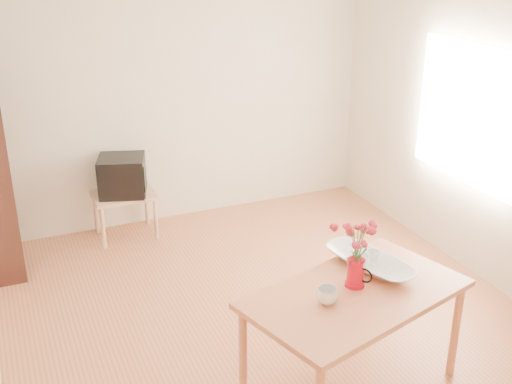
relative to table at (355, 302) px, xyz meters
name	(u,v)px	position (x,y,z in m)	size (l,w,h in m)	color
room	(276,167)	(-0.14, 0.91, 0.63)	(4.50, 4.50, 4.50)	#A45C3A
table	(355,302)	(0.00, 0.00, 0.00)	(1.58, 1.17, 0.75)	#B9643F
tv_stand	(124,200)	(-0.87, 2.88, -0.28)	(0.60, 0.45, 0.46)	tan
pitcher	(355,274)	(0.03, 0.07, 0.17)	(0.13, 0.19, 0.19)	red
flowers	(358,239)	(0.03, 0.06, 0.42)	(0.22, 0.22, 0.31)	#BB2C41
mug	(327,296)	(-0.24, -0.05, 0.13)	(0.13, 0.13, 0.10)	white
bowl	(371,239)	(0.25, 0.24, 0.29)	(0.45, 0.45, 0.43)	white
teacup_a	(365,246)	(0.21, 0.24, 0.25)	(0.06, 0.06, 0.06)	white
teacup_b	(375,242)	(0.29, 0.26, 0.25)	(0.07, 0.07, 0.06)	white
television	(122,175)	(-0.87, 2.89, -0.02)	(0.54, 0.52, 0.38)	black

